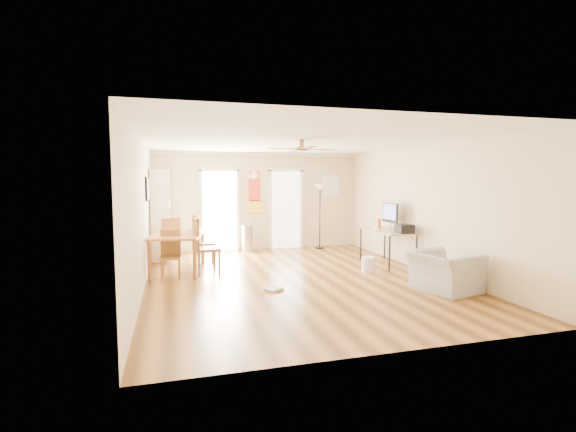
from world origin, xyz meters
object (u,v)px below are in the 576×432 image
object	(u,v)px
armchair	(444,272)
dining_chair_near	(170,255)
printer	(405,229)
dining_chair_far	(169,240)
wastebasket_a	(368,264)
trash_can	(248,239)
dining_chair_right_a	(204,240)
bookshelf	(161,215)
computer_desk	(387,247)
torchiere_lamp	(320,216)
dining_table	(178,253)
dining_chair_right_b	(207,246)

from	to	relation	value
armchair	dining_chair_near	bearing A→B (deg)	51.44
printer	armchair	size ratio (longest dim) A/B	0.35
dining_chair_near	printer	distance (m)	4.79
dining_chair_far	wastebasket_a	size ratio (longest dim) A/B	3.23
trash_can	wastebasket_a	bearing A→B (deg)	-57.15
dining_chair_far	armchair	world-z (taller)	dining_chair_far
dining_chair_right_a	wastebasket_a	bearing A→B (deg)	-116.89
bookshelf	dining_chair_far	distance (m)	0.71
computer_desk	armchair	bearing A→B (deg)	-94.86
dining_chair_right_a	bookshelf	bearing A→B (deg)	37.37
wastebasket_a	dining_chair_near	bearing A→B (deg)	172.30
trash_can	torchiere_lamp	distance (m)	2.06
dining_table	trash_can	distance (m)	2.64
dining_chair_right_b	torchiere_lamp	world-z (taller)	torchiere_lamp
dining_table	printer	bearing A→B (deg)	-12.05
dining_chair_near	armchair	xyz separation A→B (m)	(4.45, -2.19, -0.13)
dining_chair_right_b	printer	distance (m)	4.12
dining_chair_far	wastebasket_a	world-z (taller)	dining_chair_far
armchair	trash_can	bearing A→B (deg)	15.89
dining_chair_right_b	torchiere_lamp	xyz separation A→B (m)	(3.22, 2.24, 0.32)
wastebasket_a	dining_chair_far	bearing A→B (deg)	150.46
trash_can	bookshelf	bearing A→B (deg)	-170.24
torchiere_lamp	computer_desk	xyz separation A→B (m)	(0.72, -2.38, -0.50)
bookshelf	computer_desk	world-z (taller)	bookshelf
bookshelf	printer	size ratio (longest dim) A/B	5.88
dining_chair_right_a	dining_chair_far	distance (m)	1.03
wastebasket_a	armchair	bearing A→B (deg)	-71.09
computer_desk	printer	distance (m)	0.72
trash_can	printer	size ratio (longest dim) A/B	1.91
dining_chair_right_b	torchiere_lamp	size ratio (longest dim) A/B	0.64
torchiere_lamp	wastebasket_a	xyz separation A→B (m)	(-0.04, -3.00, -0.72)
torchiere_lamp	armchair	world-z (taller)	torchiere_lamp
dining_table	printer	size ratio (longest dim) A/B	4.42
printer	trash_can	bearing A→B (deg)	141.18
dining_chair_right_a	computer_desk	world-z (taller)	dining_chair_right_a
computer_desk	wastebasket_a	xyz separation A→B (m)	(-0.76, -0.62, -0.23)
dining_chair_right_b	trash_can	bearing A→B (deg)	-36.73
bookshelf	dining_chair_near	xyz separation A→B (m)	(0.22, -2.11, -0.59)
printer	armchair	bearing A→B (deg)	-92.45
dining_chair_right_a	printer	size ratio (longest dim) A/B	3.14
dining_chair_right_a	torchiere_lamp	bearing A→B (deg)	-66.69
dining_chair_right_a	dining_chair_near	distance (m)	1.21
dining_chair_right_a	dining_chair_far	world-z (taller)	dining_chair_right_a
bookshelf	armchair	distance (m)	6.39
trash_can	armchair	size ratio (longest dim) A/B	0.67
dining_chair_right_b	wastebasket_a	world-z (taller)	dining_chair_right_b
dining_chair_far	armchair	xyz separation A→B (m)	(4.48, -3.88, -0.17)
bookshelf	dining_chair_right_b	bearing A→B (deg)	-82.10
dining_table	armchair	size ratio (longest dim) A/B	1.55
dining_chair_far	computer_desk	world-z (taller)	dining_chair_far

